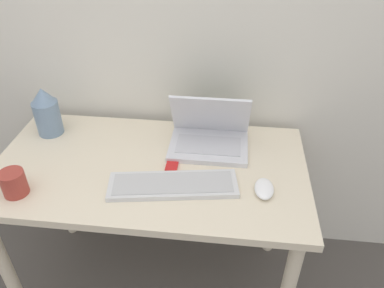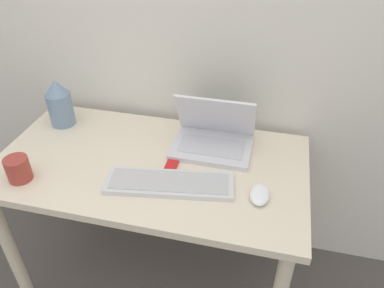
{
  "view_description": "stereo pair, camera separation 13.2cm",
  "coord_description": "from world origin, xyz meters",
  "px_view_note": "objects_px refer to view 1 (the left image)",
  "views": [
    {
      "loc": [
        0.28,
        -0.75,
        1.57
      ],
      "look_at": [
        0.16,
        0.32,
        0.81
      ],
      "focal_mm": 35.0,
      "sensor_mm": 36.0,
      "label": 1
    },
    {
      "loc": [
        0.41,
        -0.73,
        1.57
      ],
      "look_at": [
        0.16,
        0.32,
        0.81
      ],
      "focal_mm": 35.0,
      "sensor_mm": 36.0,
      "label": 2
    }
  ],
  "objects_px": {
    "keyboard": "(173,185)",
    "vase": "(46,112)",
    "mouse": "(264,189)",
    "mp3_player": "(172,166)",
    "mug": "(14,183)",
    "laptop": "(209,135)"
  },
  "relations": [
    {
      "from": "keyboard",
      "to": "mouse",
      "type": "height_order",
      "value": "mouse"
    },
    {
      "from": "keyboard",
      "to": "vase",
      "type": "xyz_separation_m",
      "value": [
        -0.56,
        0.28,
        0.09
      ]
    },
    {
      "from": "keyboard",
      "to": "mp3_player",
      "type": "distance_m",
      "value": 0.11
    },
    {
      "from": "laptop",
      "to": "mp3_player",
      "type": "height_order",
      "value": "laptop"
    },
    {
      "from": "vase",
      "to": "mug",
      "type": "distance_m",
      "value": 0.38
    },
    {
      "from": "laptop",
      "to": "mp3_player",
      "type": "distance_m",
      "value": 0.2
    },
    {
      "from": "mp3_player",
      "to": "mug",
      "type": "distance_m",
      "value": 0.54
    },
    {
      "from": "mp3_player",
      "to": "vase",
      "type": "bearing_deg",
      "value": 162.49
    },
    {
      "from": "keyboard",
      "to": "mp3_player",
      "type": "xyz_separation_m",
      "value": [
        -0.02,
        0.11,
        -0.01
      ]
    },
    {
      "from": "vase",
      "to": "mp3_player",
      "type": "distance_m",
      "value": 0.57
    },
    {
      "from": "mouse",
      "to": "mug",
      "type": "distance_m",
      "value": 0.84
    },
    {
      "from": "mouse",
      "to": "mug",
      "type": "relative_size",
      "value": 1.21
    },
    {
      "from": "laptop",
      "to": "mouse",
      "type": "height_order",
      "value": "laptop"
    },
    {
      "from": "mouse",
      "to": "mp3_player",
      "type": "relative_size",
      "value": 1.61
    },
    {
      "from": "vase",
      "to": "keyboard",
      "type": "bearing_deg",
      "value": -26.61
    },
    {
      "from": "vase",
      "to": "mp3_player",
      "type": "xyz_separation_m",
      "value": [
        0.54,
        -0.17,
        -0.1
      ]
    },
    {
      "from": "laptop",
      "to": "vase",
      "type": "bearing_deg",
      "value": 178.62
    },
    {
      "from": "mp3_player",
      "to": "mug",
      "type": "height_order",
      "value": "mug"
    },
    {
      "from": "mouse",
      "to": "vase",
      "type": "height_order",
      "value": "vase"
    },
    {
      "from": "keyboard",
      "to": "vase",
      "type": "bearing_deg",
      "value": 153.39
    },
    {
      "from": "laptop",
      "to": "keyboard",
      "type": "bearing_deg",
      "value": -111.37
    },
    {
      "from": "mug",
      "to": "mouse",
      "type": "bearing_deg",
      "value": 6.8
    }
  ]
}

